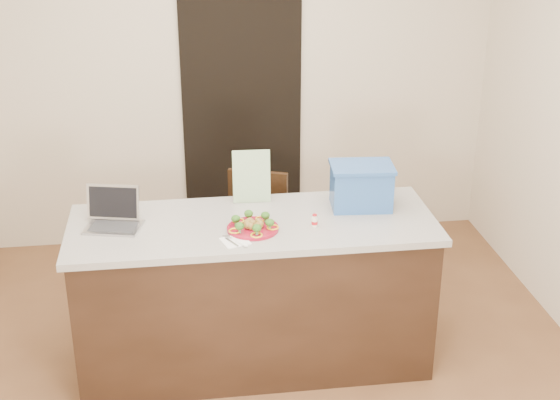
{
  "coord_description": "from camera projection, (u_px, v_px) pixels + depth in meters",
  "views": [
    {
      "loc": [
        -0.39,
        -3.69,
        2.77
      ],
      "look_at": [
        0.15,
        0.2,
        1.07
      ],
      "focal_mm": 50.0,
      "sensor_mm": 36.0,
      "label": 1
    }
  ],
  "objects": [
    {
      "name": "laptop",
      "position": [
        113.0,
        215.0,
        4.31
      ],
      "size": [
        0.34,
        0.3,
        0.21
      ],
      "rotation": [
        0.0,
        0.0,
        -0.24
      ],
      "color": "#A4A3A8",
      "rests_on": "island"
    },
    {
      "name": "knife",
      "position": [
        241.0,
        241.0,
        4.12
      ],
      "size": [
        0.07,
        0.18,
        0.01
      ],
      "rotation": [
        0.0,
        0.0,
        0.58
      ],
      "color": "white",
      "rests_on": "napkin"
    },
    {
      "name": "fork",
      "position": [
        231.0,
        240.0,
        4.14
      ],
      "size": [
        0.07,
        0.15,
        0.0
      ],
      "rotation": [
        0.0,
        0.0,
        0.5
      ],
      "color": "silver",
      "rests_on": "napkin"
    },
    {
      "name": "pepper_rings",
      "position": [
        253.0,
        226.0,
        4.26
      ],
      "size": [
        0.28,
        0.27,
        0.01
      ],
      "color": "gold",
      "rests_on": "plate"
    },
    {
      "name": "ground",
      "position": [
        260.0,
        384.0,
        4.5
      ],
      "size": [
        4.0,
        4.0,
        0.0
      ],
      "primitive_type": "plane",
      "color": "brown",
      "rests_on": "ground"
    },
    {
      "name": "yogurt_bottle",
      "position": [
        315.0,
        221.0,
        4.3
      ],
      "size": [
        0.03,
        0.03,
        0.07
      ],
      "rotation": [
        0.0,
        0.0,
        -0.05
      ],
      "color": "beige",
      "rests_on": "island"
    },
    {
      "name": "plate",
      "position": [
        253.0,
        228.0,
        4.26
      ],
      "size": [
        0.28,
        0.28,
        0.02
      ],
      "rotation": [
        0.0,
        0.0,
        -0.02
      ],
      "color": "maroon",
      "rests_on": "island"
    },
    {
      "name": "broccoli",
      "position": [
        253.0,
        221.0,
        4.25
      ],
      "size": [
        0.23,
        0.24,
        0.04
      ],
      "color": "#204A13",
      "rests_on": "plate"
    },
    {
      "name": "blue_box",
      "position": [
        361.0,
        186.0,
        4.51
      ],
      "size": [
        0.38,
        0.29,
        0.26
      ],
      "rotation": [
        0.0,
        0.0,
        -0.08
      ],
      "color": "#295294",
      "rests_on": "island"
    },
    {
      "name": "island",
      "position": [
        254.0,
        293.0,
        4.55
      ],
      "size": [
        2.06,
        0.76,
        0.92
      ],
      "color": "black",
      "rests_on": "ground"
    },
    {
      "name": "room_shell",
      "position": [
        256.0,
        115.0,
        3.86
      ],
      "size": [
        4.0,
        4.0,
        4.0
      ],
      "color": "white",
      "rests_on": "ground"
    },
    {
      "name": "napkin",
      "position": [
        235.0,
        241.0,
        4.14
      ],
      "size": [
        0.17,
        0.17,
        0.01
      ],
      "primitive_type": "cube",
      "rotation": [
        0.0,
        0.0,
        0.31
      ],
      "color": "white",
      "rests_on": "island"
    },
    {
      "name": "meatballs",
      "position": [
        253.0,
        224.0,
        4.25
      ],
      "size": [
        0.11,
        0.11,
        0.04
      ],
      "color": "olive",
      "rests_on": "plate"
    },
    {
      "name": "chair",
      "position": [
        260.0,
        231.0,
        5.18
      ],
      "size": [
        0.52,
        0.53,
        0.91
      ],
      "rotation": [
        0.0,
        0.0,
        -0.36
      ],
      "color": "black",
      "rests_on": "ground"
    },
    {
      "name": "doorway",
      "position": [
        242.0,
        116.0,
        5.92
      ],
      "size": [
        0.9,
        0.02,
        2.0
      ],
      "primitive_type": "cube",
      "color": "black",
      "rests_on": "ground"
    },
    {
      "name": "leaflet",
      "position": [
        251.0,
        176.0,
        4.57
      ],
      "size": [
        0.22,
        0.06,
        0.31
      ],
      "primitive_type": "cube",
      "rotation": [
        -0.14,
        0.0,
        -0.04
      ],
      "color": "silver",
      "rests_on": "island"
    }
  ]
}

